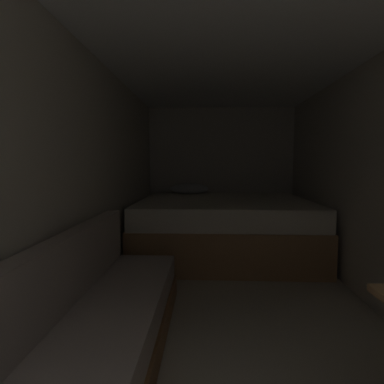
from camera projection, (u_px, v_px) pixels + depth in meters
The scene contains 6 objects.
ground_plane at pixel (235, 315), 2.46m from camera, with size 7.25×7.25×0.00m, color #B2A893.
wall_back at pixel (220, 173), 4.99m from camera, with size 2.40×0.05×2.09m, color beige.
wall_left at pixel (85, 184), 2.41m from camera, with size 0.05×5.25×2.09m, color beige.
ceiling_slab at pixel (238, 39), 2.26m from camera, with size 2.40×5.25×0.05m, color white.
bed at pixel (223, 227), 4.07m from camera, with size 2.18×1.86×0.89m.
sofa_left at pixel (84, 348), 1.60m from camera, with size 0.63×2.52×0.77m.
Camera 1 is at (-0.23, -0.34, 1.21)m, focal length 28.85 mm.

